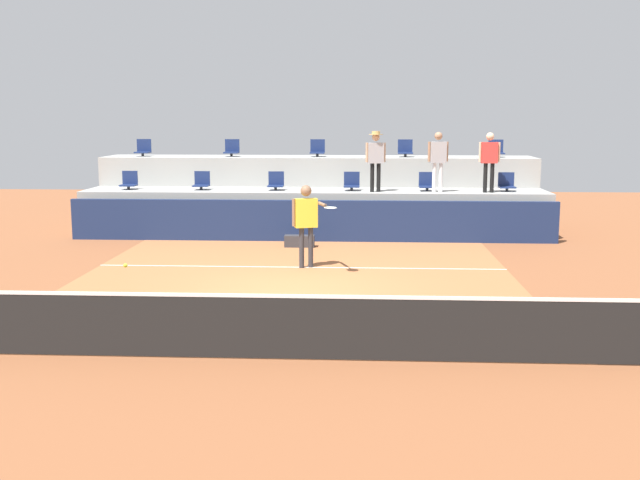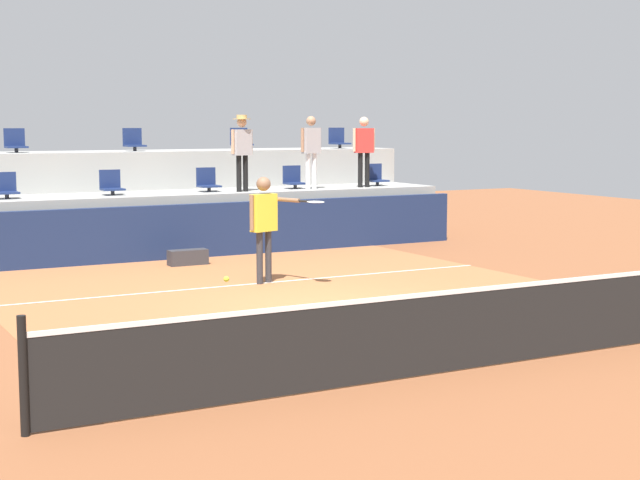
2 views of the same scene
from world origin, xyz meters
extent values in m
plane|color=brown|center=(0.00, 0.00, 0.00)|extent=(40.00, 40.00, 0.00)
cube|color=#A36038|center=(0.00, 1.00, 0.00)|extent=(9.00, 10.00, 0.01)
cube|color=silver|center=(0.00, 2.40, 0.01)|extent=(9.00, 0.06, 0.00)
cube|color=black|center=(0.00, -4.00, 0.46)|extent=(10.40, 0.01, 0.87)
cube|color=white|center=(0.00, -4.00, 0.89)|extent=(10.40, 0.02, 0.05)
cube|color=navy|center=(0.00, 6.00, 0.55)|extent=(13.00, 0.16, 1.10)
cube|color=#9E9E99|center=(0.00, 7.30, 0.62)|extent=(13.00, 1.80, 1.25)
cube|color=#9E9E99|center=(0.00, 9.10, 1.05)|extent=(13.00, 1.80, 2.10)
cylinder|color=#2D2D33|center=(-5.28, 7.15, 1.30)|extent=(0.08, 0.08, 0.10)
cube|color=navy|center=(-5.28, 7.15, 1.37)|extent=(0.44, 0.40, 0.04)
cube|color=navy|center=(-5.28, 7.33, 1.58)|extent=(0.44, 0.04, 0.38)
cylinder|color=#2D2D33|center=(-3.20, 7.15, 1.30)|extent=(0.08, 0.08, 0.10)
cube|color=navy|center=(-3.20, 7.15, 1.37)|extent=(0.44, 0.40, 0.04)
cube|color=navy|center=(-3.20, 7.33, 1.58)|extent=(0.44, 0.04, 0.38)
cylinder|color=#2D2D33|center=(-1.08, 7.15, 1.30)|extent=(0.08, 0.08, 0.10)
cube|color=navy|center=(-1.08, 7.15, 1.37)|extent=(0.44, 0.40, 0.04)
cube|color=navy|center=(-1.08, 7.33, 1.58)|extent=(0.44, 0.04, 0.38)
cylinder|color=#2D2D33|center=(1.05, 7.15, 1.30)|extent=(0.08, 0.08, 0.10)
cube|color=navy|center=(1.05, 7.15, 1.37)|extent=(0.44, 0.40, 0.04)
cube|color=navy|center=(1.05, 7.33, 1.58)|extent=(0.44, 0.04, 0.38)
cylinder|color=#2D2D33|center=(3.15, 7.15, 1.30)|extent=(0.08, 0.08, 0.10)
cube|color=navy|center=(3.15, 7.15, 1.37)|extent=(0.44, 0.40, 0.04)
cube|color=navy|center=(3.15, 7.33, 1.58)|extent=(0.44, 0.04, 0.38)
cylinder|color=#2D2D33|center=(5.35, 7.15, 1.30)|extent=(0.08, 0.08, 0.10)
cube|color=navy|center=(5.35, 7.15, 1.37)|extent=(0.44, 0.40, 0.04)
cube|color=navy|center=(5.35, 7.33, 1.58)|extent=(0.44, 0.04, 0.38)
cylinder|color=#2D2D33|center=(-5.36, 8.95, 2.15)|extent=(0.08, 0.08, 0.10)
cube|color=navy|center=(-5.36, 8.95, 2.22)|extent=(0.44, 0.40, 0.04)
cube|color=navy|center=(-5.36, 9.13, 2.43)|extent=(0.44, 0.04, 0.38)
cylinder|color=#2D2D33|center=(-2.63, 8.95, 2.15)|extent=(0.08, 0.08, 0.10)
cube|color=navy|center=(-2.63, 8.95, 2.22)|extent=(0.44, 0.40, 0.04)
cube|color=navy|center=(-2.63, 9.13, 2.43)|extent=(0.44, 0.04, 0.38)
cylinder|color=#2D2D33|center=(-0.01, 8.95, 2.15)|extent=(0.08, 0.08, 0.10)
cube|color=navy|center=(-0.01, 8.95, 2.22)|extent=(0.44, 0.40, 0.04)
cube|color=navy|center=(-0.01, 9.13, 2.43)|extent=(0.44, 0.04, 0.38)
cylinder|color=#2D2D33|center=(2.64, 8.95, 2.15)|extent=(0.08, 0.08, 0.10)
cube|color=navy|center=(2.64, 8.95, 2.22)|extent=(0.44, 0.40, 0.04)
cube|color=navy|center=(2.64, 9.13, 2.43)|extent=(0.44, 0.04, 0.38)
cylinder|color=#2D2D33|center=(5.34, 8.95, 2.15)|extent=(0.08, 0.08, 0.10)
cube|color=navy|center=(5.34, 8.95, 2.22)|extent=(0.44, 0.40, 0.04)
cube|color=navy|center=(5.34, 9.13, 2.43)|extent=(0.44, 0.04, 0.38)
cylinder|color=#2D2D33|center=(0.03, 2.37, 0.45)|extent=(0.14, 0.14, 0.90)
cylinder|color=#2D2D33|center=(0.22, 2.43, 0.45)|extent=(0.14, 0.14, 0.90)
cube|color=yellow|center=(0.12, 2.40, 1.21)|extent=(0.52, 0.33, 0.64)
sphere|color=#846047|center=(0.12, 2.40, 1.70)|extent=(0.31, 0.31, 0.24)
cylinder|color=#846047|center=(-0.14, 2.31, 1.23)|extent=(0.09, 0.09, 0.60)
cylinder|color=#846047|center=(0.48, 2.22, 1.43)|extent=(0.25, 0.56, 0.07)
cylinder|color=black|center=(0.60, 1.86, 1.43)|extent=(0.12, 0.26, 0.04)
ellipsoid|color=silver|center=(0.69, 1.59, 1.43)|extent=(0.35, 0.39, 0.03)
cylinder|color=black|center=(1.62, 6.83, 1.64)|extent=(0.13, 0.13, 0.79)
cylinder|color=black|center=(1.80, 6.87, 1.64)|extent=(0.13, 0.13, 0.79)
cube|color=#B2B2B7|center=(1.71, 6.85, 2.32)|extent=(0.46, 0.28, 0.56)
sphere|color=tan|center=(1.71, 6.85, 2.74)|extent=(0.26, 0.26, 0.21)
cylinder|color=tan|center=(1.47, 6.79, 2.33)|extent=(0.08, 0.08, 0.52)
cylinder|color=tan|center=(1.95, 6.91, 2.33)|extent=(0.08, 0.08, 0.52)
cylinder|color=tan|center=(1.71, 6.85, 2.82)|extent=(0.46, 0.46, 0.01)
cylinder|color=tan|center=(1.71, 6.85, 2.86)|extent=(0.27, 0.27, 0.09)
cylinder|color=white|center=(3.31, 6.83, 1.65)|extent=(0.13, 0.13, 0.80)
cylinder|color=white|center=(3.49, 6.87, 1.65)|extent=(0.13, 0.13, 0.80)
cube|color=#B2B2B7|center=(3.40, 6.85, 2.34)|extent=(0.46, 0.27, 0.57)
sphere|color=#A87A5B|center=(3.40, 6.85, 2.78)|extent=(0.26, 0.26, 0.22)
cylinder|color=#A87A5B|center=(3.15, 6.80, 2.36)|extent=(0.08, 0.08, 0.54)
cylinder|color=#A87A5B|center=(3.65, 6.90, 2.36)|extent=(0.08, 0.08, 0.54)
cylinder|color=black|center=(4.69, 6.85, 1.65)|extent=(0.11, 0.11, 0.80)
cylinder|color=black|center=(4.88, 6.85, 1.65)|extent=(0.11, 0.11, 0.80)
cube|color=red|center=(4.79, 6.85, 2.33)|extent=(0.44, 0.20, 0.57)
sphere|color=beige|center=(4.79, 6.85, 2.77)|extent=(0.22, 0.22, 0.22)
cylinder|color=beige|center=(4.53, 6.86, 2.35)|extent=(0.07, 0.07, 0.53)
cylinder|color=beige|center=(5.04, 6.84, 2.35)|extent=(0.07, 0.07, 0.53)
sphere|color=#CCE033|center=(-2.48, -2.10, 0.91)|extent=(0.07, 0.07, 0.07)
cube|color=#333338|center=(-0.24, 5.07, 0.15)|extent=(0.76, 0.28, 0.30)
camera|label=1|loc=(1.31, -13.85, 3.27)|focal=42.29mm
camera|label=2|loc=(-6.85, -12.43, 2.70)|focal=54.43mm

